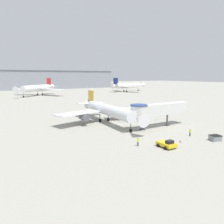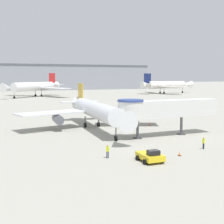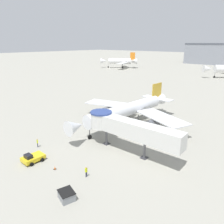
# 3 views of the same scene
# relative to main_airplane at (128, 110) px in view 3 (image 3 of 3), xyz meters

# --- Properties ---
(ground_plane) EXTENTS (800.00, 800.00, 0.00)m
(ground_plane) POSITION_rel_main_airplane_xyz_m (0.97, -1.90, -3.57)
(ground_plane) COLOR #9E9B8E
(main_airplane) EXTENTS (29.42, 31.24, 8.35)m
(main_airplane) POSITION_rel_main_airplane_xyz_m (0.00, 0.00, 0.00)
(main_airplane) COLOR silver
(main_airplane) RESTS_ON ground_plane
(jet_bridge) EXTENTS (18.27, 4.10, 6.28)m
(jet_bridge) POSITION_rel_main_airplane_xyz_m (7.81, -11.19, 1.03)
(jet_bridge) COLOR silver
(jet_bridge) RESTS_ON ground_plane
(pushback_tug_yellow) EXTENTS (2.62, 3.46, 1.51)m
(pushback_tug_yellow) POSITION_rel_main_airplane_xyz_m (-1.37, -24.05, -2.90)
(pushback_tug_yellow) COLOR yellow
(pushback_tug_yellow) RESTS_ON ground_plane
(service_container_gray) EXTENTS (2.48, 2.26, 1.13)m
(service_container_gray) POSITION_rel_main_airplane_xyz_m (10.13, -26.04, -3.00)
(service_container_gray) COLOR gray
(service_container_gray) RESTS_ON ground_plane
(traffic_cone_apron_front) EXTENTS (0.37, 0.37, 0.61)m
(traffic_cone_apron_front) POSITION_rel_main_airplane_xyz_m (3.32, -23.05, -3.27)
(traffic_cone_apron_front) COLOR black
(traffic_cone_apron_front) RESTS_ON ground_plane
(traffic_cone_starboard_wing) EXTENTS (0.40, 0.40, 0.66)m
(traffic_cone_starboard_wing) POSITION_rel_main_airplane_xyz_m (11.41, -0.49, -3.25)
(traffic_cone_starboard_wing) COLOR black
(traffic_cone_starboard_wing) RESTS_ON ground_plane
(ground_crew_marshaller) EXTENTS (0.37, 0.35, 1.68)m
(ground_crew_marshaller) POSITION_rel_main_airplane_xyz_m (-5.44, -20.72, -2.60)
(ground_crew_marshaller) COLOR #1E2338
(ground_crew_marshaller) RESTS_ON ground_plane
(ground_crew_wing_walker) EXTENTS (0.22, 0.32, 1.67)m
(ground_crew_wing_walker) POSITION_rel_main_airplane_xyz_m (8.44, -21.20, -2.60)
(ground_crew_wing_walker) COLOR #1E2338
(ground_crew_wing_walker) RESTS_ON ground_plane
(background_jet_orange_tail) EXTENTS (25.33, 26.61, 11.57)m
(background_jet_orange_tail) POSITION_rel_main_airplane_xyz_m (-77.92, 93.04, 1.49)
(background_jet_orange_tail) COLOR white
(background_jet_orange_tail) RESTS_ON ground_plane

